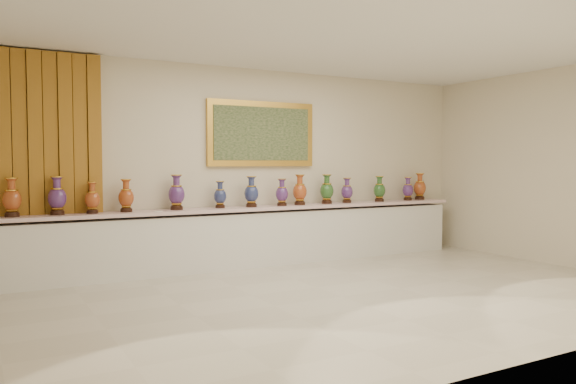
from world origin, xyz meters
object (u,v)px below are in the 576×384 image
(counter, at_px, (257,237))
(vase_2, at_px, (92,199))
(vase_1, at_px, (57,198))
(vase_0, at_px, (12,199))

(counter, xyz_separation_m, vase_2, (-2.38, -0.01, 0.65))
(vase_1, relative_size, vase_2, 1.18)
(vase_0, relative_size, vase_2, 1.16)
(counter, distance_m, vase_2, 2.47)
(counter, relative_size, vase_2, 17.53)
(vase_0, distance_m, vase_1, 0.52)
(vase_1, xyz_separation_m, vase_2, (0.42, -0.02, -0.03))
(counter, height_order, vase_2, vase_2)
(vase_2, bearing_deg, counter, 0.30)
(counter, height_order, vase_0, vase_0)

